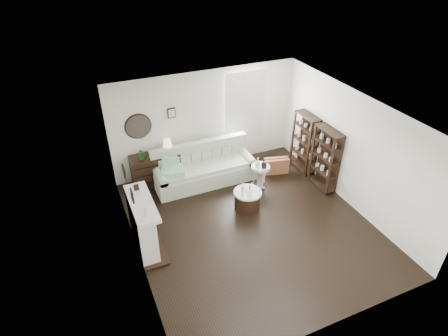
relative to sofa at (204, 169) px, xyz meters
name	(u,v)px	position (x,y,z in m)	size (l,w,h in m)	color
room	(232,108)	(1.08, 0.62, 1.26)	(5.50, 5.50, 5.50)	black
fireplace	(143,226)	(-1.97, -1.78, 0.21)	(0.50, 1.40, 1.84)	silver
shelf_unit_far	(305,143)	(2.67, -0.53, 0.47)	(0.30, 0.80, 1.60)	black
shelf_unit_near	(325,159)	(2.67, -1.43, 0.47)	(0.30, 0.80, 1.60)	black
sofa	(204,169)	(0.00, 0.00, 0.00)	(2.59, 0.90, 1.00)	#A9B19E
quilt	(173,171)	(-0.85, -0.13, 0.25)	(0.55, 0.45, 0.14)	#299868
suitcase	(276,166)	(1.91, -0.44, -0.11)	(0.65, 0.22, 0.44)	brown
dresser	(156,169)	(-1.15, 0.39, 0.08)	(1.23, 0.53, 0.82)	black
table_lamp	(168,146)	(-0.79, 0.39, 0.67)	(0.23, 0.23, 0.37)	#F4E5CD
potted_plant	(142,154)	(-1.46, 0.34, 0.62)	(0.25, 0.22, 0.28)	#1B5618
drum_table	(247,200)	(0.53, -1.47, -0.10)	(0.66, 0.66, 0.46)	black
pedestal_table	(261,168)	(1.24, -0.78, 0.20)	(0.48, 0.48, 0.58)	white
eiffel_drum	(250,187)	(0.61, -1.43, 0.22)	(0.11, 0.11, 0.19)	black
bottle_drum	(243,190)	(0.37, -1.55, 0.29)	(0.08, 0.08, 0.32)	silver
card_frame_drum	(249,193)	(0.49, -1.64, 0.21)	(0.14, 0.01, 0.18)	white
eiffel_ped	(264,162)	(1.33, -0.75, 0.33)	(0.09, 0.09, 0.16)	black
flask_ped	(258,162)	(1.15, -0.76, 0.37)	(0.13, 0.13, 0.24)	silver
card_frame_ped	(264,166)	(1.26, -0.91, 0.33)	(0.12, 0.01, 0.16)	black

